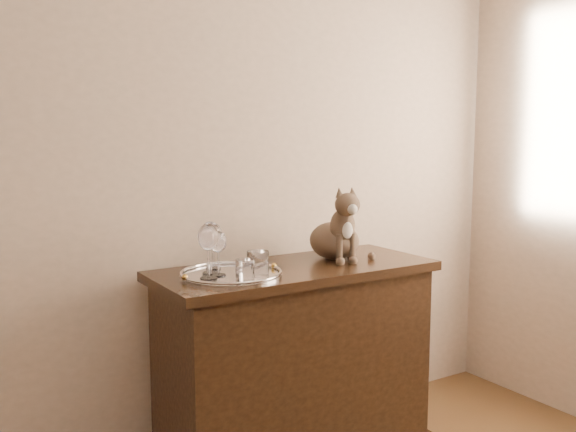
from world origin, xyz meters
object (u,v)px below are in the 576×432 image
Objects in this scene: tumbler_a at (258,263)px; wine_glass_c at (208,252)px; cat at (334,222)px; wine_glass_a at (210,248)px; sideboard at (295,363)px; wine_glass_b at (213,246)px; tumbler_b at (245,270)px; tray at (231,275)px; wine_glass_d at (218,253)px.

wine_glass_c is at bearing 165.71° from tumbler_a.
cat reaches higher than tumbler_a.
wine_glass_a is at bearing -167.75° from cat.
sideboard is 6.35× the size of wine_glass_b.
tumbler_b is at bearing -42.14° from wine_glass_c.
wine_glass_a is (-0.07, 0.04, 0.11)m from tray.
wine_glass_c is 1.21× the size of wine_glass_d.
wine_glass_d is 0.61m from cat.
sideboard is at bearing -159.42° from cat.
tumbler_a is 1.20× the size of tumbler_b.
sideboard is at bearing 7.50° from wine_glass_c.
sideboard is 0.64m from wine_glass_d.
wine_glass_c reaches higher than tumbler_b.
wine_glass_d is at bearing 148.46° from tumbler_a.
sideboard is 6.87× the size of wine_glass_d.
cat reaches higher than wine_glass_c.
sideboard is 5.79× the size of wine_glass_a.
wine_glass_c is at bearing -119.91° from wine_glass_a.
tumbler_b is at bearing -154.74° from sideboard.
wine_glass_c reaches higher than sideboard.
cat is at bearing 1.71° from wine_glass_a.
wine_glass_a is 2.16× the size of tumbler_a.
tumbler_a is (0.14, -0.13, -0.06)m from wine_glass_a.
tray is 0.13m from wine_glass_a.
wine_glass_d reaches higher than tumbler_a.
tumbler_a is 0.50m from cat.
cat is at bearing 19.20° from tumbler_b.
wine_glass_b is 0.13m from wine_glass_d.
wine_glass_d is (0.06, 0.03, -0.02)m from wine_glass_c.
wine_glass_b is at bearing -175.09° from cat.
cat reaches higher than tray.
wine_glass_a is at bearing -122.75° from wine_glass_b.
tumbler_a is at bearing -48.41° from tray.
tray reaches higher than sideboard.
tumbler_b is (-0.01, -0.13, 0.04)m from tray.
wine_glass_c is (-0.09, -0.15, 0.01)m from wine_glass_b.
tray is 2.29× the size of wine_glass_d.
wine_glass_c is 0.66m from cat.
tray is at bearing 131.59° from tumbler_a.
wine_glass_b reaches higher than sideboard.
wine_glass_c is at bearing -162.78° from tray.
wine_glass_d is at bearing 29.04° from wine_glass_c.
cat is (0.60, 0.07, 0.07)m from wine_glass_d.
tray is 1.89× the size of wine_glass_c.
wine_glass_d is at bearing -163.26° from cat.
cat reaches higher than sideboard.
sideboard is at bearing 3.76° from wine_glass_d.
wine_glass_a is 0.09m from wine_glass_c.
wine_glass_c is at bearing -172.50° from sideboard.
wine_glass_d is at bearing -176.24° from sideboard.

